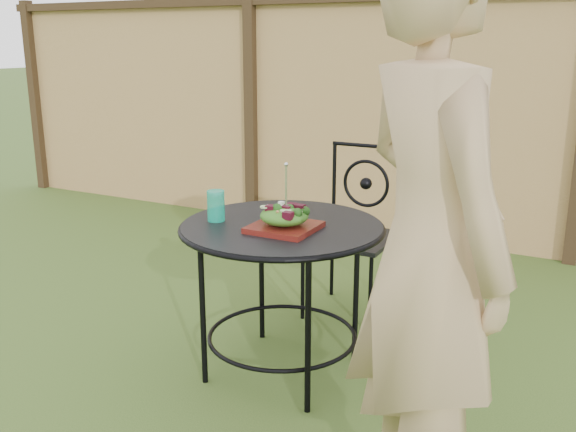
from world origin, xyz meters
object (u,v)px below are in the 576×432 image
Objects in this scene: patio_table at (282,253)px; patio_chair at (355,226)px; diner at (430,251)px; salad_plate at (284,227)px.

patio_table is 0.83m from patio_chair.
patio_chair is at bearing -16.15° from diner.
patio_table is 0.18m from salad_plate.
patio_table is at bearing 7.46° from diner.
patio_table is 3.42× the size of salad_plate.
salad_plate is (0.05, -0.08, 0.15)m from patio_table.
patio_table is at bearing 124.82° from salad_plate.
diner reaches higher than patio_table.
diner reaches higher than salad_plate.
salad_plate is at bearing -87.95° from patio_chair.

